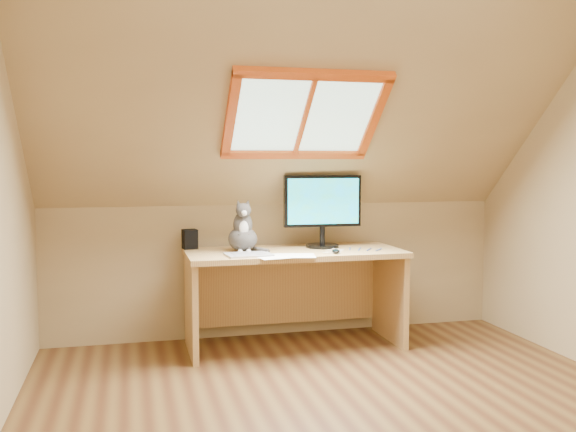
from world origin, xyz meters
name	(u,v)px	position (x,y,z in m)	size (l,w,h in m)	color
ground	(358,422)	(0.00, 0.00, 0.00)	(3.50, 3.50, 0.00)	brown
room_shell	(368,139)	(0.00, -0.09, 1.43)	(3.52, 3.52, 2.41)	tan
desk	(292,279)	(0.02, 1.45, 0.48)	(1.53, 0.67, 0.70)	tan
monitor	(323,206)	(0.26, 1.47, 1.00)	(0.57, 0.24, 0.53)	black
cat	(243,233)	(-0.35, 1.40, 0.83)	(0.22, 0.26, 0.37)	#484340
desk_speaker	(190,239)	(-0.69, 1.63, 0.77)	(0.10, 0.10, 0.14)	black
graphics_tablet	(248,255)	(-0.34, 1.20, 0.70)	(0.30, 0.21, 0.01)	#B2B2B7
mouse	(336,251)	(0.26, 1.15, 0.71)	(0.05, 0.10, 0.03)	black
papers	(290,256)	(-0.08, 1.12, 0.70)	(0.33, 0.27, 0.00)	white
cables	(353,250)	(0.42, 1.26, 0.70)	(0.51, 0.26, 0.01)	silver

